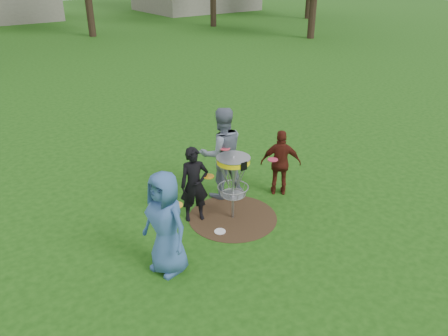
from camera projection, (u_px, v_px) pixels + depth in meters
ground at (233, 217)px, 8.87m from camera, size 100.00×100.00×0.00m
dirt_patch at (233, 217)px, 8.87m from camera, size 1.80×1.80×0.01m
player_blue at (166, 223)px, 7.03m from camera, size 0.77×1.00×1.82m
player_black at (194, 185)px, 8.50m from camera, size 0.66×0.55×1.55m
player_grey at (222, 153)px, 9.27m from camera, size 1.16×1.01×2.02m
player_maroon at (281, 163)px, 9.46m from camera, size 0.90×0.84×1.49m
disc_on_grass at (220, 232)px, 8.40m from camera, size 0.22×0.22×0.02m
disc_golf_basket at (233, 173)px, 8.43m from camera, size 0.66×0.67×1.38m
held_discs at (224, 170)px, 8.43m from camera, size 2.99×1.39×0.35m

